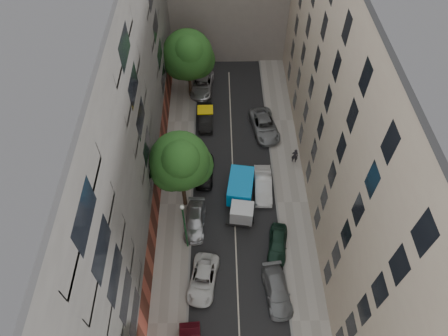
{
  "coord_description": "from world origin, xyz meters",
  "views": [
    {
      "loc": [
        -1.32,
        -20.96,
        31.56
      ],
      "look_at": [
        -0.97,
        -0.44,
        6.0
      ],
      "focal_mm": 32.0,
      "sensor_mm": 36.0,
      "label": 1
    }
  ],
  "objects_px": {
    "tarp_truck": "(241,195)",
    "lamp_post": "(184,223)",
    "car_left_4": "(205,171)",
    "car_left_6": "(202,85)",
    "car_right_2": "(278,244)",
    "tree_mid": "(181,163)",
    "car_right_4": "(264,126)",
    "pedestrian": "(295,156)",
    "car_left_5": "(206,117)",
    "car_left_2": "(203,279)",
    "car_right_1": "(277,291)",
    "car_left_3": "(195,221)",
    "tree_far": "(189,57)",
    "car_right_3": "(263,185)"
  },
  "relations": [
    {
      "from": "tarp_truck",
      "to": "lamp_post",
      "type": "height_order",
      "value": "lamp_post"
    },
    {
      "from": "car_left_4",
      "to": "lamp_post",
      "type": "bearing_deg",
      "value": -96.8
    },
    {
      "from": "car_left_6",
      "to": "car_right_2",
      "type": "bearing_deg",
      "value": -66.09
    },
    {
      "from": "car_left_4",
      "to": "tree_mid",
      "type": "bearing_deg",
      "value": -112.71
    },
    {
      "from": "car_right_4",
      "to": "pedestrian",
      "type": "bearing_deg",
      "value": -69.26
    },
    {
      "from": "car_left_5",
      "to": "tree_mid",
      "type": "height_order",
      "value": "tree_mid"
    },
    {
      "from": "car_left_2",
      "to": "pedestrian",
      "type": "bearing_deg",
      "value": 64.35
    },
    {
      "from": "car_right_2",
      "to": "lamp_post",
      "type": "distance_m",
      "value": 8.5
    },
    {
      "from": "car_left_5",
      "to": "pedestrian",
      "type": "bearing_deg",
      "value": -34.21
    },
    {
      "from": "car_left_4",
      "to": "car_right_1",
      "type": "bearing_deg",
      "value": -60.73
    },
    {
      "from": "tarp_truck",
      "to": "car_right_4",
      "type": "xyz_separation_m",
      "value": [
        3.0,
        9.49,
        -0.62
      ]
    },
    {
      "from": "car_left_4",
      "to": "tree_mid",
      "type": "relative_size",
      "value": 0.47
    },
    {
      "from": "car_left_2",
      "to": "car_right_1",
      "type": "bearing_deg",
      "value": -0.5
    },
    {
      "from": "car_left_4",
      "to": "car_left_6",
      "type": "xyz_separation_m",
      "value": [
        -0.45,
        13.2,
        0.01
      ]
    },
    {
      "from": "car_left_3",
      "to": "car_left_4",
      "type": "height_order",
      "value": "car_left_4"
    },
    {
      "from": "car_right_1",
      "to": "car_left_4",
      "type": "bearing_deg",
      "value": 108.85
    },
    {
      "from": "car_left_3",
      "to": "lamp_post",
      "type": "bearing_deg",
      "value": -102.15
    },
    {
      "from": "tarp_truck",
      "to": "car_left_6",
      "type": "bearing_deg",
      "value": 111.88
    },
    {
      "from": "lamp_post",
      "to": "car_right_1",
      "type": "bearing_deg",
      "value": -30.92
    },
    {
      "from": "car_left_2",
      "to": "car_right_1",
      "type": "relative_size",
      "value": 1.0
    },
    {
      "from": "car_left_3",
      "to": "car_right_1",
      "type": "xyz_separation_m",
      "value": [
        6.73,
        -6.6,
        0.02
      ]
    },
    {
      "from": "car_right_1",
      "to": "tree_far",
      "type": "relative_size",
      "value": 0.54
    },
    {
      "from": "car_right_1",
      "to": "tree_far",
      "type": "bearing_deg",
      "value": 100.5
    },
    {
      "from": "lamp_post",
      "to": "car_left_4",
      "type": "bearing_deg",
      "value": 79.84
    },
    {
      "from": "car_left_4",
      "to": "pedestrian",
      "type": "distance_m",
      "value": 9.21
    },
    {
      "from": "lamp_post",
      "to": "pedestrian",
      "type": "height_order",
      "value": "lamp_post"
    },
    {
      "from": "car_left_5",
      "to": "pedestrian",
      "type": "distance_m",
      "value": 10.88
    },
    {
      "from": "car_right_1",
      "to": "car_left_2",
      "type": "bearing_deg",
      "value": 162.6
    },
    {
      "from": "car_left_2",
      "to": "car_left_3",
      "type": "height_order",
      "value": "car_left_3"
    },
    {
      "from": "car_left_6",
      "to": "tree_far",
      "type": "xyz_separation_m",
      "value": [
        -1.26,
        -1.28,
        4.88
      ]
    },
    {
      "from": "car_right_3",
      "to": "pedestrian",
      "type": "bearing_deg",
      "value": 46.24
    },
    {
      "from": "car_right_3",
      "to": "tree_mid",
      "type": "xyz_separation_m",
      "value": [
        -7.3,
        -1.68,
        5.49
      ]
    },
    {
      "from": "car_right_1",
      "to": "pedestrian",
      "type": "distance_m",
      "value": 14.16
    },
    {
      "from": "tarp_truck",
      "to": "car_left_4",
      "type": "relative_size",
      "value": 1.35
    },
    {
      "from": "car_left_5",
      "to": "car_left_3",
      "type": "bearing_deg",
      "value": -94.18
    },
    {
      "from": "car_left_4",
      "to": "car_left_6",
      "type": "height_order",
      "value": "car_left_6"
    },
    {
      "from": "car_right_3",
      "to": "car_right_4",
      "type": "bearing_deg",
      "value": 86.08
    },
    {
      "from": "car_right_3",
      "to": "lamp_post",
      "type": "bearing_deg",
      "value": -137.52
    },
    {
      "from": "car_left_5",
      "to": "lamp_post",
      "type": "distance_m",
      "value": 15.83
    },
    {
      "from": "car_left_6",
      "to": "tarp_truck",
      "type": "bearing_deg",
      "value": -70.89
    },
    {
      "from": "car_left_2",
      "to": "car_left_4",
      "type": "xyz_separation_m",
      "value": [
        0.0,
        11.12,
        0.08
      ]
    },
    {
      "from": "tree_mid",
      "to": "tree_far",
      "type": "relative_size",
      "value": 1.07
    },
    {
      "from": "tree_far",
      "to": "car_left_6",
      "type": "bearing_deg",
      "value": 45.47
    },
    {
      "from": "pedestrian",
      "to": "car_right_3",
      "type": "bearing_deg",
      "value": 57.35
    },
    {
      "from": "car_left_5",
      "to": "car_left_6",
      "type": "height_order",
      "value": "car_left_6"
    },
    {
      "from": "car_right_3",
      "to": "car_left_2",
      "type": "bearing_deg",
      "value": -119.18
    },
    {
      "from": "car_right_3",
      "to": "tree_far",
      "type": "relative_size",
      "value": 0.55
    },
    {
      "from": "car_left_6",
      "to": "lamp_post",
      "type": "height_order",
      "value": "lamp_post"
    },
    {
      "from": "car_right_3",
      "to": "pedestrian",
      "type": "distance_m",
      "value": 4.86
    },
    {
      "from": "car_right_1",
      "to": "car_right_2",
      "type": "distance_m",
      "value": 4.23
    }
  ]
}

